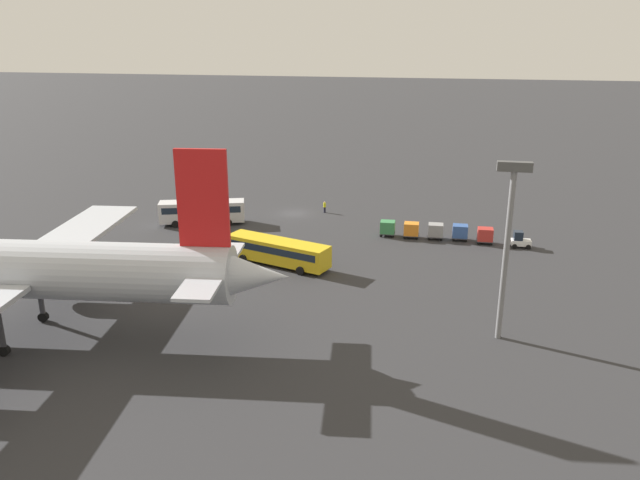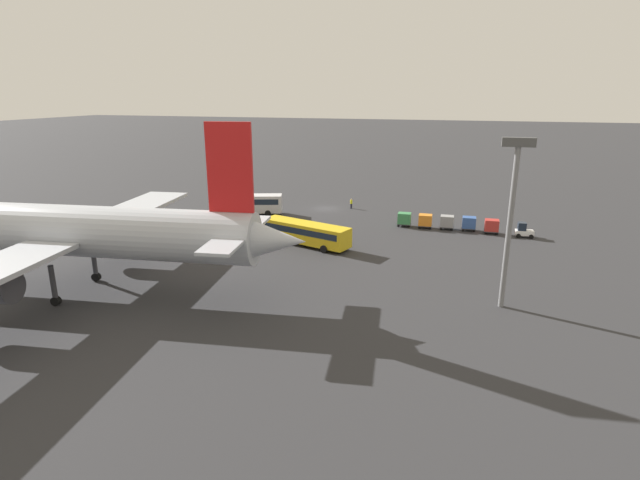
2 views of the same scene
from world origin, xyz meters
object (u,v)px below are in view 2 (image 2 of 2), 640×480
(cargo_cart_orange, at_px, (425,220))
(cargo_cart_red, at_px, (492,226))
(cargo_cart_blue, at_px, (469,223))
(cargo_cart_green, at_px, (404,219))
(cargo_cart_grey, at_px, (447,222))
(shuttle_bus_far, at_px, (306,232))
(baggage_tug, at_px, (524,231))
(worker_person, at_px, (351,204))
(airplane, at_px, (55,231))
(shuttle_bus_near, at_px, (246,203))

(cargo_cart_orange, bearing_deg, cargo_cart_red, 177.64)
(cargo_cart_red, bearing_deg, cargo_cart_blue, -13.31)
(cargo_cart_green, bearing_deg, cargo_cart_grey, -179.85)
(shuttle_bus_far, xyz_separation_m, baggage_tug, (-28.12, -12.39, -0.87))
(baggage_tug, relative_size, cargo_cart_blue, 1.20)
(baggage_tug, bearing_deg, worker_person, -24.00)
(cargo_cart_blue, height_order, cargo_cart_orange, same)
(baggage_tug, xyz_separation_m, cargo_cart_green, (16.82, -1.10, 0.25))
(airplane, bearing_deg, shuttle_bus_far, -136.96)
(airplane, relative_size, worker_person, 29.37)
(cargo_cart_green, bearing_deg, airplane, 50.27)
(airplane, distance_m, cargo_cart_grey, 51.29)
(cargo_cart_red, relative_size, cargo_cart_green, 1.00)
(cargo_cart_red, bearing_deg, airplane, 39.83)
(shuttle_bus_far, height_order, cargo_cart_red, shuttle_bus_far)
(cargo_cart_grey, relative_size, cargo_cart_orange, 1.00)
(airplane, relative_size, cargo_cart_green, 24.81)
(cargo_cart_red, bearing_deg, shuttle_bus_near, -0.96)
(shuttle_bus_far, xyz_separation_m, cargo_cart_red, (-23.87, -12.93, -0.62))
(cargo_cart_blue, relative_size, cargo_cart_orange, 1.00)
(airplane, height_order, worker_person, airplane)
(cargo_cart_grey, distance_m, cargo_cart_orange, 3.15)
(baggage_tug, height_order, cargo_cart_grey, baggage_tug)
(cargo_cart_blue, bearing_deg, shuttle_bus_near, 0.15)
(cargo_cart_blue, bearing_deg, cargo_cart_grey, 3.14)
(shuttle_bus_near, distance_m, worker_person, 18.31)
(shuttle_bus_far, relative_size, cargo_cart_red, 6.31)
(worker_person, bearing_deg, cargo_cart_green, 137.92)
(shuttle_bus_far, distance_m, cargo_cart_orange, 19.66)
(shuttle_bus_near, relative_size, baggage_tug, 4.89)
(cargo_cart_blue, xyz_separation_m, cargo_cart_orange, (6.28, 0.36, 0.00))
(shuttle_bus_near, xyz_separation_m, cargo_cart_green, (-26.17, 0.10, -0.78))
(cargo_cart_orange, xyz_separation_m, cargo_cart_green, (3.14, -0.17, 0.00))
(worker_person, xyz_separation_m, cargo_cart_orange, (-13.61, 9.62, 0.32))
(baggage_tug, bearing_deg, airplane, 33.87)
(shuttle_bus_near, height_order, cargo_cart_red, shuttle_bus_near)
(cargo_cart_red, bearing_deg, shuttle_bus_far, 28.45)
(shuttle_bus_near, bearing_deg, cargo_cart_blue, 162.16)
(worker_person, relative_size, cargo_cart_grey, 0.84)
(cargo_cart_red, relative_size, cargo_cart_grey, 1.00)
(airplane, distance_m, cargo_cart_green, 47.06)
(shuttle_bus_far, height_order, cargo_cart_blue, shuttle_bus_far)
(cargo_cart_red, distance_m, cargo_cart_grey, 6.31)
(airplane, relative_size, cargo_cart_red, 24.81)
(cargo_cart_grey, bearing_deg, cargo_cart_orange, 3.34)
(cargo_cart_orange, bearing_deg, shuttle_bus_far, 42.68)
(worker_person, height_order, cargo_cart_orange, cargo_cart_orange)
(shuttle_bus_near, xyz_separation_m, shuttle_bus_far, (-14.87, 13.58, -0.15))
(baggage_tug, xyz_separation_m, cargo_cart_red, (4.26, -0.54, 0.25))
(cargo_cart_blue, bearing_deg, baggage_tug, 170.15)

